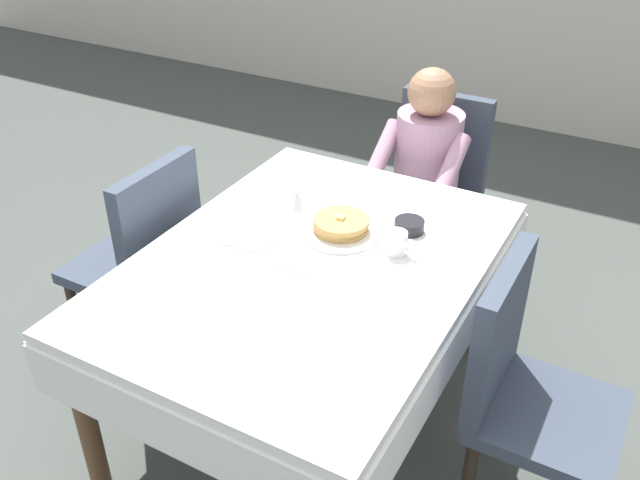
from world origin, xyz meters
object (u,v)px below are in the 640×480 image
at_px(chair_left_side, 145,252).
at_px(spoon_near_edge, 295,271).
at_px(cup_coffee, 397,243).
at_px(syrup_pitcher, 297,200).
at_px(bowl_butter, 409,226).
at_px(diner_person, 424,166).
at_px(breakfast_stack, 341,224).
at_px(chair_diner, 434,180).
at_px(dining_table_main, 310,281).
at_px(knife_right_of_plate, 386,250).
at_px(plate_breakfast, 341,232).
at_px(fork_left_of_plate, 293,223).
at_px(chair_right_side, 523,382).

height_order(chair_left_side, spoon_near_edge, chair_left_side).
height_order(cup_coffee, syrup_pitcher, cup_coffee).
height_order(cup_coffee, bowl_butter, cup_coffee).
distance_m(diner_person, bowl_butter, 0.71).
bearing_deg(breakfast_stack, chair_diner, 89.53).
xyz_separation_m(syrup_pitcher, spoon_near_edge, (0.22, -0.38, -0.04)).
xyz_separation_m(diner_person, cup_coffee, (0.22, -0.83, 0.11)).
xyz_separation_m(dining_table_main, chair_diner, (0.02, 1.17, -0.12)).
relative_size(diner_person, knife_right_of_plate, 5.60).
height_order(plate_breakfast, cup_coffee, cup_coffee).
distance_m(dining_table_main, plate_breakfast, 0.22).
relative_size(plate_breakfast, fork_left_of_plate, 1.56).
bearing_deg(fork_left_of_plate, syrup_pitcher, 18.59).
relative_size(chair_left_side, knife_right_of_plate, 4.65).
bearing_deg(diner_person, syrup_pitcher, 71.48).
height_order(chair_left_side, knife_right_of_plate, chair_left_side).
bearing_deg(cup_coffee, dining_table_main, -143.17).
bearing_deg(bowl_butter, fork_left_of_plate, -157.93).
distance_m(plate_breakfast, knife_right_of_plate, 0.19).
xyz_separation_m(knife_right_of_plate, spoon_near_edge, (-0.21, -0.27, 0.00)).
relative_size(dining_table_main, chair_diner, 1.64).
bearing_deg(chair_left_side, bowl_butter, -70.98).
relative_size(dining_table_main, breakfast_stack, 7.30).
distance_m(chair_diner, breakfast_stack, 1.00).
bearing_deg(chair_right_side, chair_left_side, -90.00).
bearing_deg(chair_right_side, plate_breakfast, -104.91).
relative_size(syrup_pitcher, spoon_near_edge, 0.53).
xyz_separation_m(chair_diner, fork_left_of_plate, (-0.20, -0.99, 0.21)).
distance_m(dining_table_main, syrup_pitcher, 0.39).
distance_m(plate_breakfast, syrup_pitcher, 0.25).
distance_m(diner_person, plate_breakfast, 0.82).
height_order(breakfast_stack, spoon_near_edge, breakfast_stack).
bearing_deg(cup_coffee, bowl_butter, 97.12).
distance_m(breakfast_stack, bowl_butter, 0.25).
distance_m(chair_diner, cup_coffee, 1.04).
bearing_deg(syrup_pitcher, chair_right_side, -16.33).
relative_size(plate_breakfast, knife_right_of_plate, 1.40).
distance_m(diner_person, cup_coffee, 0.87).
height_order(diner_person, knife_right_of_plate, diner_person).
relative_size(breakfast_stack, bowl_butter, 1.90).
height_order(fork_left_of_plate, spoon_near_edge, same).
distance_m(dining_table_main, diner_person, 1.01).
relative_size(diner_person, breakfast_stack, 5.36).
height_order(chair_diner, breakfast_stack, chair_diner).
bearing_deg(chair_diner, breakfast_stack, 89.53).
xyz_separation_m(chair_right_side, knife_right_of_plate, (-0.57, 0.18, 0.21)).
height_order(chair_left_side, fork_left_of_plate, chair_left_side).
bearing_deg(knife_right_of_plate, diner_person, 16.28).
bearing_deg(diner_person, spoon_near_edge, 88.60).
bearing_deg(chair_diner, spoon_near_edge, 88.77).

